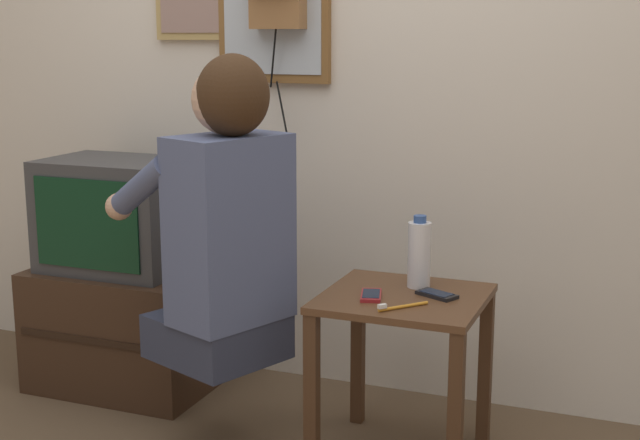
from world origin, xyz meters
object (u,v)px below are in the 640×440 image
object	(u,v)px
cell_phone_held	(371,295)
television	(117,215)
person	(224,218)
toothbrush	(399,306)
cell_phone_spare	(437,294)
water_bottle	(419,254)

from	to	relation	value
cell_phone_held	television	bearing A→B (deg)	150.45
person	cell_phone_held	distance (m)	0.50
television	toothbrush	bearing A→B (deg)	-15.79
toothbrush	cell_phone_held	bearing A→B (deg)	5.57
cell_phone_held	cell_phone_spare	size ratio (longest dim) A/B	0.99
cell_phone_held	water_bottle	xyz separation A→B (m)	(0.10, 0.16, 0.10)
television	cell_phone_held	world-z (taller)	television
toothbrush	cell_phone_spare	bearing A→B (deg)	-72.36
cell_phone_held	person	bearing A→B (deg)	174.84
person	cell_phone_spare	size ratio (longest dim) A/B	6.93
cell_phone_spare	water_bottle	world-z (taller)	water_bottle
person	water_bottle	bearing A→B (deg)	-43.59
person	cell_phone_held	xyz separation A→B (m)	(0.45, 0.09, -0.22)
cell_phone_spare	toothbrush	world-z (taller)	toothbrush
person	toothbrush	bearing A→B (deg)	-67.35
cell_phone_spare	toothbrush	bearing A→B (deg)	-177.87
cell_phone_held	toothbrush	distance (m)	0.14
person	toothbrush	distance (m)	0.60
television	cell_phone_spare	distance (m)	1.27
cell_phone_spare	water_bottle	distance (m)	0.15
television	water_bottle	size ratio (longest dim) A/B	2.27
cell_phone_spare	person	bearing A→B (deg)	130.35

